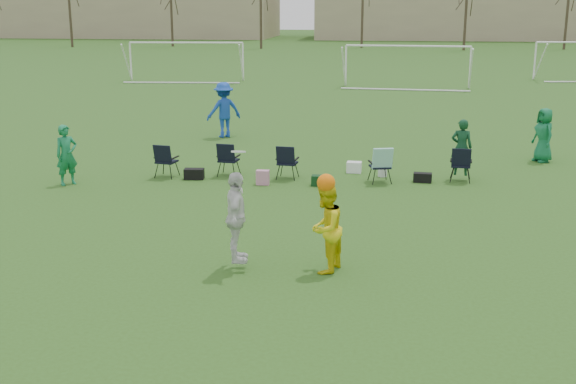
% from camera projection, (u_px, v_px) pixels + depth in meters
% --- Properties ---
extents(ground, '(260.00, 260.00, 0.00)m').
position_uv_depth(ground, '(225.00, 281.00, 12.90)').
color(ground, '#2D5119').
rests_on(ground, ground).
extents(fielder_green_near, '(0.70, 0.71, 1.65)m').
position_uv_depth(fielder_green_near, '(67.00, 155.00, 19.59)').
color(fielder_green_near, '#157847').
rests_on(fielder_green_near, ground).
extents(fielder_blue, '(1.51, 1.36, 2.03)m').
position_uv_depth(fielder_blue, '(224.00, 110.00, 26.59)').
color(fielder_blue, '#1742AC').
rests_on(fielder_blue, ground).
extents(fielder_green_far, '(0.83, 0.97, 1.69)m').
position_uv_depth(fielder_green_far, '(544.00, 135.00, 22.45)').
color(fielder_green_far, '#12673D').
rests_on(fielder_green_far, ground).
extents(center_contest, '(2.33, 1.15, 2.28)m').
position_uv_depth(center_contest, '(286.00, 222.00, 13.16)').
color(center_contest, silver).
rests_on(center_contest, ground).
extents(sideline_setup, '(8.95, 2.08, 1.73)m').
position_uv_depth(sideline_setup, '(328.00, 161.00, 20.28)').
color(sideline_setup, '#103D23').
rests_on(sideline_setup, ground).
extents(goal_left, '(7.39, 0.76, 2.46)m').
position_uv_depth(goal_left, '(186.00, 50.00, 46.30)').
color(goal_left, white).
rests_on(goal_left, ground).
extents(goal_mid, '(7.40, 0.63, 2.46)m').
position_uv_depth(goal_mid, '(407.00, 54.00, 42.59)').
color(goal_mid, white).
rests_on(goal_mid, ground).
extents(tree_line, '(110.28, 3.28, 11.40)m').
position_uv_depth(tree_line, '(364.00, 1.00, 78.57)').
color(tree_line, '#382B21').
rests_on(tree_line, ground).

